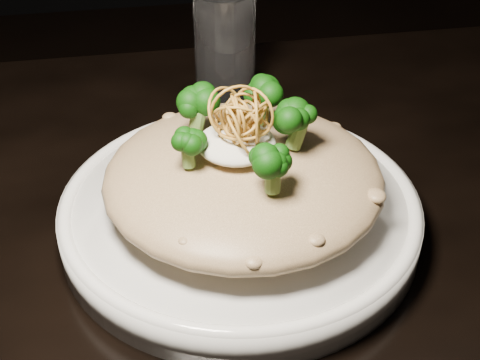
# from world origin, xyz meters

# --- Properties ---
(table) EXTENTS (1.10, 0.80, 0.75)m
(table) POSITION_xyz_m (0.00, 0.00, 0.67)
(table) COLOR black
(table) RESTS_ON ground
(plate) EXTENTS (0.32, 0.32, 0.03)m
(plate) POSITION_xyz_m (-0.06, 0.00, 0.77)
(plate) COLOR white
(plate) RESTS_ON table
(risotto) EXTENTS (0.24, 0.24, 0.05)m
(risotto) POSITION_xyz_m (-0.06, 0.00, 0.81)
(risotto) COLOR brown
(risotto) RESTS_ON plate
(broccoli) EXTENTS (0.14, 0.14, 0.05)m
(broccoli) POSITION_xyz_m (-0.06, -0.00, 0.86)
(broccoli) COLOR black
(broccoli) RESTS_ON risotto
(cheese) EXTENTS (0.07, 0.07, 0.02)m
(cheese) POSITION_xyz_m (-0.07, 0.00, 0.85)
(cheese) COLOR white
(cheese) RESTS_ON risotto
(shallots) EXTENTS (0.06, 0.06, 0.04)m
(shallots) POSITION_xyz_m (-0.06, 0.00, 0.88)
(shallots) COLOR #8E591E
(shallots) RESTS_ON cheese
(drinking_glass) EXTENTS (0.08, 0.08, 0.13)m
(drinking_glass) POSITION_xyz_m (-0.03, 0.27, 0.81)
(drinking_glass) COLOR white
(drinking_glass) RESTS_ON table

